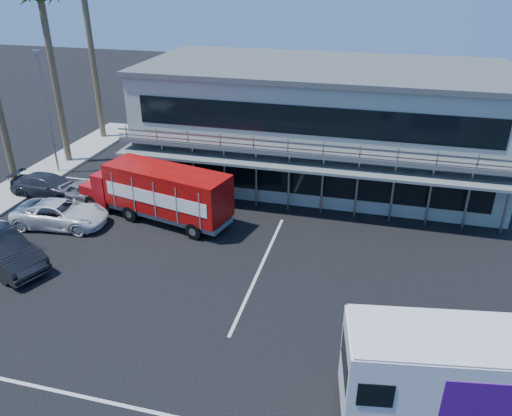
# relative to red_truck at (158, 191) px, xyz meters

# --- Properties ---
(ground) EXTENTS (120.00, 120.00, 0.00)m
(ground) POSITION_rel_red_truck_xyz_m (4.62, -6.43, -1.69)
(ground) COLOR black
(ground) RESTS_ON ground
(building) EXTENTS (22.40, 12.00, 7.30)m
(building) POSITION_rel_red_truck_xyz_m (7.62, 8.50, 1.96)
(building) COLOR #A4A99B
(building) RESTS_ON ground
(palm_e) EXTENTS (2.80, 2.80, 12.25)m
(palm_e) POSITION_rel_red_truck_xyz_m (-10.08, 6.57, 8.88)
(palm_e) COLOR brown
(palm_e) RESTS_ON ground
(light_pole_far) EXTENTS (0.50, 0.25, 8.09)m
(light_pole_far) POSITION_rel_red_truck_xyz_m (-9.58, 4.57, 2.81)
(light_pole_far) COLOR gray
(light_pole_far) RESTS_ON ground
(red_truck) EXTENTS (9.40, 4.18, 3.09)m
(red_truck) POSITION_rel_red_truck_xyz_m (0.00, 0.00, 0.00)
(red_truck) COLOR #AA0D11
(red_truck) RESTS_ON ground
(white_van) EXTENTS (7.41, 3.56, 3.47)m
(white_van) POSITION_rel_red_truck_xyz_m (14.61, -10.47, 0.15)
(white_van) COLOR silver
(white_van) RESTS_ON ground
(parked_car_b) EXTENTS (5.52, 3.54, 1.72)m
(parked_car_b) POSITION_rel_red_truck_xyz_m (-5.18, -6.32, -0.83)
(parked_car_b) COLOR black
(parked_car_b) RESTS_ON ground
(parked_car_c) EXTENTS (5.29, 2.86, 1.41)m
(parked_car_c) POSITION_rel_red_truck_xyz_m (-4.88, -2.03, -0.99)
(parked_car_c) COLOR white
(parked_car_c) RESTS_ON ground
(parked_car_d) EXTENTS (4.69, 1.96, 1.35)m
(parked_car_d) POSITION_rel_red_truck_xyz_m (-7.88, 1.17, -1.01)
(parked_car_d) COLOR #272B34
(parked_car_d) RESTS_ON ground
(parked_car_e) EXTENTS (4.18, 2.40, 1.34)m
(parked_car_e) POSITION_rel_red_truck_xyz_m (-4.88, 0.77, -1.02)
(parked_car_e) COLOR gray
(parked_car_e) RESTS_ON ground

